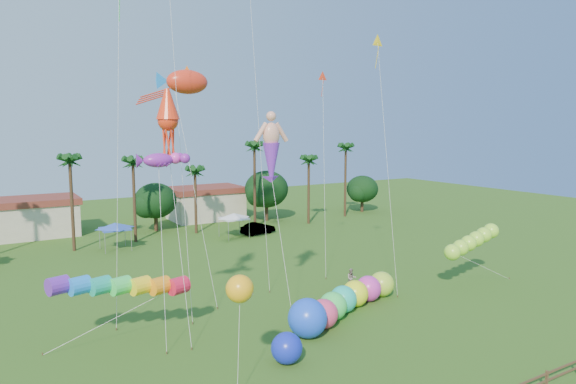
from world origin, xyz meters
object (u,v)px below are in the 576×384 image
spectator_b (351,278)px  caterpillar_inflatable (342,302)px  car_b (258,228)px  blue_ball (287,348)px

spectator_b → caterpillar_inflatable: size_ratio=0.14×
car_b → blue_ball: 36.27m
spectator_b → car_b: bearing=108.0°
spectator_b → caterpillar_inflatable: (-4.74, -4.87, 0.25)m
spectator_b → blue_ball: blue_ball is taller
car_b → spectator_b: 23.88m
spectator_b → caterpillar_inflatable: caterpillar_inflatable is taller
car_b → spectator_b: size_ratio=2.72×
blue_ball → caterpillar_inflatable: bearing=30.8°
car_b → caterpillar_inflatable: caterpillar_inflatable is taller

